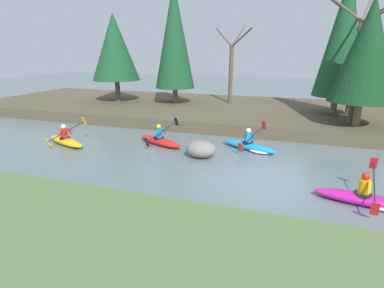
{
  "coord_description": "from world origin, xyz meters",
  "views": [
    {
      "loc": [
        0.46,
        -9.75,
        4.28
      ],
      "look_at": [
        -3.3,
        1.7,
        0.55
      ],
      "focal_mm": 28.0,
      "sensor_mm": 36.0,
      "label": 1
    }
  ],
  "objects": [
    {
      "name": "ground_plane",
      "position": [
        0.0,
        0.0,
        0.0
      ],
      "size": [
        90.0,
        90.0,
        0.0
      ],
      "primitive_type": "plane",
      "color": "slate"
    },
    {
      "name": "conifer_tree_far_left",
      "position": [
        -12.03,
        10.2,
        4.58
      ],
      "size": [
        3.46,
        3.46,
        6.29
      ],
      "color": "brown",
      "rests_on": "riverbank_far"
    },
    {
      "name": "kayaker_far_back",
      "position": [
        -9.54,
        1.39,
        0.22
      ],
      "size": [
        2.74,
        2.0,
        1.2
      ],
      "rotation": [
        0.0,
        0.0,
        -0.37
      ],
      "color": "yellow",
      "rests_on": "ground"
    },
    {
      "name": "conifer_tree_left",
      "position": [
        -7.56,
        10.75,
        5.31
      ],
      "size": [
        2.79,
        2.79,
        8.23
      ],
      "color": "brown",
      "rests_on": "riverbank_far"
    },
    {
      "name": "conifer_tree_centre",
      "position": [
        3.76,
        7.03,
        4.32
      ],
      "size": [
        3.1,
        3.1,
        6.11
      ],
      "color": "#7A664C",
      "rests_on": "riverbank_far"
    },
    {
      "name": "riverbank_far",
      "position": [
        0.0,
        10.58,
        0.33
      ],
      "size": [
        44.0,
        10.75,
        0.66
      ],
      "color": "brown",
      "rests_on": "ground"
    },
    {
      "name": "kayaker_middle",
      "position": [
        -1.03,
        3.32,
        0.2
      ],
      "size": [
        2.71,
        1.96,
        1.2
      ],
      "rotation": [
        0.0,
        0.0,
        -0.42
      ],
      "color": "#1993D6",
      "rests_on": "ground"
    },
    {
      "name": "kayaker_trailing",
      "position": [
        -5.26,
        2.78,
        0.22
      ],
      "size": [
        2.72,
        1.97,
        1.2
      ],
      "rotation": [
        0.0,
        0.0,
        -0.41
      ],
      "color": "red",
      "rests_on": "ground"
    },
    {
      "name": "bare_tree_mid_downstream",
      "position": [
        3.82,
        9.96,
        3.97
      ],
      "size": [
        3.86,
        3.82,
        7.03
      ],
      "color": "brown",
      "rests_on": "riverbank_far"
    },
    {
      "name": "bare_tree_upstream",
      "position": [
        -3.76,
        12.18,
        3.23
      ],
      "size": [
        3.03,
        2.99,
        5.45
      ],
      "color": "brown",
      "rests_on": "riverbank_far"
    },
    {
      "name": "boulder_midstream",
      "position": [
        -2.91,
        1.71,
        0.37
      ],
      "size": [
        1.29,
        1.01,
        0.73
      ],
      "color": "gray",
      "rests_on": "ground"
    },
    {
      "name": "conifer_tree_mid_left",
      "position": [
        3.02,
        10.08,
        5.26
      ],
      "size": [
        2.77,
        2.77,
        8.16
      ],
      "color": "#7A664C",
      "rests_on": "riverbank_far"
    },
    {
      "name": "bare_tree_mid_upstream",
      "position": [
        3.56,
        7.53,
        3.83
      ],
      "size": [
        3.71,
        3.67,
        6.74
      ],
      "color": "brown",
      "rests_on": "riverbank_far"
    },
    {
      "name": "kayaker_lead",
      "position": [
        2.89,
        -0.76,
        0.2
      ],
      "size": [
        2.8,
        2.07,
        1.2
      ],
      "rotation": [
        0.0,
        0.0,
        -0.14
      ],
      "color": "#C61999",
      "rests_on": "ground"
    }
  ]
}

